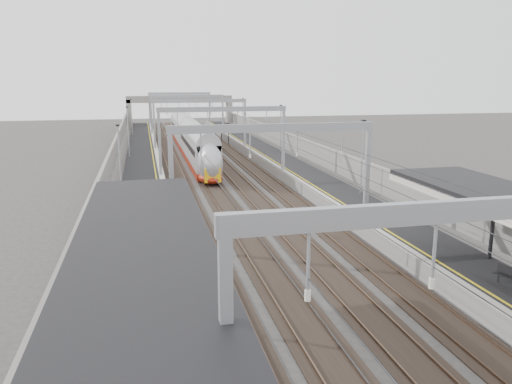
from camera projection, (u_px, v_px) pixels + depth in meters
name	position (u px, v px, depth m)	size (l,w,h in m)	color
platform_left	(144.00, 175.00, 52.12)	(4.00, 120.00, 1.00)	black
platform_right	(290.00, 169.00, 55.56)	(4.00, 120.00, 1.00)	black
tracks	(219.00, 176.00, 53.94)	(11.40, 140.00, 0.20)	black
overhead_line	(210.00, 115.00, 58.89)	(13.00, 140.00, 6.60)	#919399
canopy_left	(143.00, 315.00, 11.13)	(4.40, 30.00, 4.24)	black
overbridge	(180.00, 103.00, 105.10)	(22.00, 2.20, 6.90)	slate
wall_left	(111.00, 166.00, 51.19)	(0.30, 120.00, 3.20)	slate
wall_right	(318.00, 158.00, 56.00)	(0.30, 120.00, 3.20)	slate
train	(191.00, 141.00, 68.18)	(2.54, 46.33, 4.03)	maroon
signal_green	(160.00, 130.00, 79.09)	(0.32, 0.32, 3.48)	black
signal_red_near	(221.00, 135.00, 72.13)	(0.32, 0.32, 3.48)	black
signal_red_far	(228.00, 130.00, 79.10)	(0.32, 0.32, 3.48)	black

